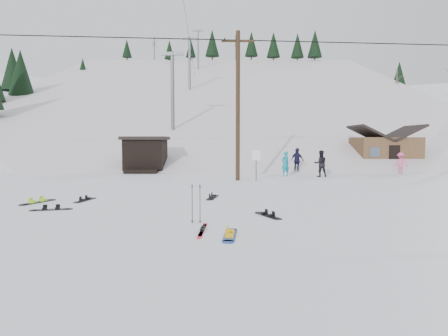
{
  "coord_description": "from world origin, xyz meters",
  "views": [
    {
      "loc": [
        1.17,
        -10.37,
        2.46
      ],
      "look_at": [
        1.16,
        4.82,
        1.4
      ],
      "focal_mm": 32.0,
      "sensor_mm": 36.0,
      "label": 1
    }
  ],
  "objects_px": {
    "utility_pole": "(238,103)",
    "cabin": "(385,152)",
    "hero_skis": "(202,230)",
    "hero_snowboard": "(230,235)"
  },
  "relations": [
    {
      "from": "cabin",
      "to": "hero_skis",
      "type": "distance_m",
      "value": 27.75
    },
    {
      "from": "hero_skis",
      "to": "utility_pole",
      "type": "bearing_deg",
      "value": 86.78
    },
    {
      "from": "utility_pole",
      "to": "cabin",
      "type": "bearing_deg",
      "value": 37.56
    },
    {
      "from": "hero_skis",
      "to": "cabin",
      "type": "bearing_deg",
      "value": 61.36
    },
    {
      "from": "hero_snowboard",
      "to": "cabin",
      "type": "bearing_deg",
      "value": -24.62
    },
    {
      "from": "cabin",
      "to": "hero_skis",
      "type": "relative_size",
      "value": 2.95
    },
    {
      "from": "cabin",
      "to": "hero_snowboard",
      "type": "distance_m",
      "value": 27.88
    },
    {
      "from": "utility_pole",
      "to": "cabin",
      "type": "distance_m",
      "value": 16.71
    },
    {
      "from": "hero_snowboard",
      "to": "hero_skis",
      "type": "relative_size",
      "value": 0.87
    },
    {
      "from": "utility_pole",
      "to": "cabin",
      "type": "xyz_separation_m",
      "value": [
        13.0,
        10.0,
        -3.2
      ]
    }
  ]
}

